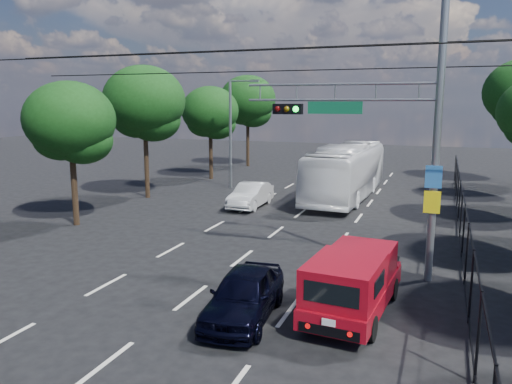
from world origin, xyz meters
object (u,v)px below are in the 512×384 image
at_px(signal_mast, 397,116).
at_px(white_van, 251,195).
at_px(red_pickup, 354,281).
at_px(navy_hatchback, 244,294).
at_px(white_bus, 346,171).

bearing_deg(signal_mast, white_van, 133.76).
xyz_separation_m(red_pickup, navy_hatchback, (-2.66, -1.27, -0.29)).
height_order(signal_mast, navy_hatchback, signal_mast).
bearing_deg(navy_hatchback, signal_mast, 50.10).
height_order(signal_mast, white_van, signal_mast).
bearing_deg(white_van, red_pickup, -58.16).
relative_size(red_pickup, white_bus, 0.43).
distance_m(red_pickup, navy_hatchback, 2.97).
bearing_deg(white_van, signal_mast, -46.67).
relative_size(signal_mast, navy_hatchback, 2.43).
bearing_deg(white_bus, red_pickup, -77.14).
relative_size(white_bus, white_van, 2.87).
xyz_separation_m(signal_mast, red_pickup, (-0.62, -3.49, -4.29)).
height_order(red_pickup, white_bus, white_bus).
height_order(navy_hatchback, white_van, navy_hatchback).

